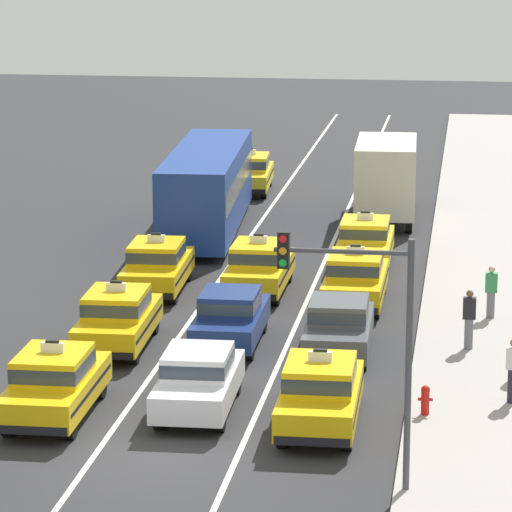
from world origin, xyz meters
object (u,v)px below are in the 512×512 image
sedan_right_second (339,325)px  taxi_right_third (355,278)px  taxi_left_third (157,265)px  box_truck_right_fifth (386,176)px  taxi_left_nearest (55,382)px  taxi_left_fifth (250,172)px  sedan_center_second (230,316)px  pedestrian_trailing (469,319)px  pedestrian_mid_block (491,292)px  taxi_right_nearest (320,392)px  taxi_center_third (259,266)px  sedan_center_nearest (198,378)px  taxi_left_second (118,317)px  bus_left_fourth (207,186)px  traffic_light_pole (362,318)px  taxi_right_fourth (365,241)px  fire_hydrant (425,399)px

sedan_right_second → taxi_right_third: 5.43m
taxi_left_third → box_truck_right_fifth: (6.59, 12.79, 0.90)m
taxi_left_nearest → taxi_left_fifth: same height
sedan_center_second → pedestrian_trailing: pedestrian_trailing is taller
pedestrian_mid_block → taxi_right_nearest: bearing=-111.9°
sedan_right_second → pedestrian_mid_block: size_ratio=2.74×
taxi_right_third → taxi_center_third: bearing=159.7°
sedan_center_nearest → sedan_center_second: size_ratio=1.01×
taxi_left_nearest → taxi_left_second: bearing=88.9°
sedan_center_second → pedestrian_mid_block: size_ratio=2.73×
taxi_right_nearest → box_truck_right_fifth: 25.22m
bus_left_fourth → taxi_right_nearest: (6.55, -21.74, -0.94)m
taxi_left_third → taxi_left_fifth: same height
taxi_left_fifth → pedestrian_mid_block: (10.30, -20.47, 0.07)m
sedan_right_second → traffic_light_pole: 10.69m
sedan_right_second → sedan_center_second: bearing=170.6°
taxi_right_fourth → taxi_right_nearest: bearing=-89.4°
taxi_left_nearest → fire_hydrant: size_ratio=6.29×
sedan_right_second → box_truck_right_fifth: bearing=89.5°
taxi_right_third → traffic_light_pole: 15.94m
bus_left_fourth → sedan_center_second: bus_left_fourth is taller
taxi_right_fourth → pedestrian_trailing: 10.88m
taxi_left_second → pedestrian_mid_block: taxi_left_second is taller
pedestrian_mid_block → taxi_right_third: bearing=160.9°
bus_left_fourth → sedan_center_second: bearing=-77.6°
taxi_right_nearest → sedan_right_second: 6.12m
fire_hydrant → traffic_light_pole: size_ratio=0.13×
taxi_left_fifth → taxi_left_third: bearing=-91.0°
traffic_light_pole → bus_left_fourth: bearing=106.8°
sedan_center_nearest → fire_hydrant: bearing=1.1°
taxi_left_second → fire_hydrant: bearing=-30.0°
box_truck_right_fifth → sedan_center_second: bearing=-100.0°
taxi_left_second → pedestrian_mid_block: bearing=22.1°
taxi_right_nearest → taxi_right_third: bearing=90.4°
taxi_left_second → taxi_left_fifth: size_ratio=0.99×
sedan_center_second → taxi_left_third: bearing=119.9°
taxi_left_third → pedestrian_mid_block: bearing=-12.2°
taxi_left_third → sedan_center_second: (3.32, -5.77, -0.03)m
taxi_right_third → taxi_left_nearest: bearing=-118.4°
pedestrian_trailing → taxi_right_fourth: bearing=109.4°
taxi_right_nearest → fire_hydrant: bearing=19.3°
taxi_right_nearest → sedan_right_second: size_ratio=1.06×
sedan_center_nearest → sedan_right_second: bearing=61.2°
bus_left_fourth → pedestrian_trailing: size_ratio=6.78×
taxi_left_third → pedestrian_trailing: 11.49m
sedan_right_second → taxi_right_third: size_ratio=0.95×
taxi_right_fourth → taxi_left_fifth: bearing=114.0°
pedestrian_trailing → taxi_right_third: bearing=126.1°
taxi_left_second → bus_left_fourth: (-0.25, 15.83, 0.94)m
taxi_left_third → sedan_right_second: taxi_left_third is taller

